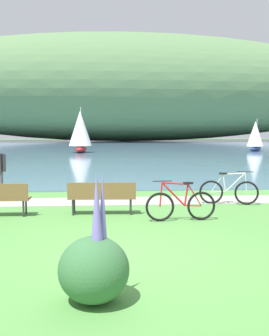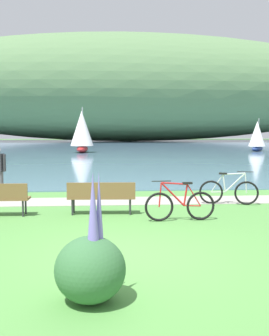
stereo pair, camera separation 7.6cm
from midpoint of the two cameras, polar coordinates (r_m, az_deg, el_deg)
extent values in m
plane|color=#518E42|center=(7.52, -0.73, -12.02)|extent=(200.00, 200.00, 0.00)
cube|color=#5B7F9E|center=(54.88, -3.54, 2.96)|extent=(180.00, 80.00, 0.04)
ellipsoid|color=#567A4C|center=(83.98, -0.89, 11.11)|extent=(103.93, 28.00, 21.43)
cube|color=#A39E93|center=(12.95, -2.13, -4.64)|extent=(60.00, 1.50, 0.01)
cube|color=brown|center=(10.97, -4.43, -4.10)|extent=(1.82, 0.55, 0.05)
cube|color=brown|center=(10.73, -4.49, -3.10)|extent=(1.80, 0.11, 0.40)
cylinder|color=#2D2D33|center=(11.23, -8.30, -5.09)|extent=(0.05, 0.05, 0.45)
cylinder|color=#2D2D33|center=(11.16, -0.44, -5.10)|extent=(0.05, 0.05, 0.45)
cylinder|color=#2D2D33|center=(10.90, -8.50, -5.40)|extent=(0.05, 0.05, 0.45)
cylinder|color=#2D2D33|center=(10.83, -0.40, -5.42)|extent=(0.05, 0.05, 0.45)
cylinder|color=#2D2D33|center=(11.32, -14.81, -5.13)|extent=(0.05, 0.05, 0.45)
cylinder|color=#2D2D33|center=(10.99, -15.16, -5.44)|extent=(0.05, 0.05, 0.45)
torus|color=black|center=(10.07, 3.69, -5.46)|extent=(0.72, 0.10, 0.72)
torus|color=black|center=(10.32, 9.44, -5.26)|extent=(0.72, 0.10, 0.72)
cylinder|color=red|center=(10.09, 5.58, -3.67)|extent=(0.61, 0.08, 0.61)
cylinder|color=red|center=(10.06, 5.82, -2.18)|extent=(0.66, 0.08, 0.09)
cylinder|color=red|center=(10.17, 7.39, -3.76)|extent=(0.13, 0.05, 0.54)
cylinder|color=red|center=(10.26, 8.30, -5.25)|extent=(0.43, 0.05, 0.05)
cylinder|color=red|center=(10.23, 8.54, -3.78)|extent=(0.37, 0.05, 0.56)
cylinder|color=red|center=(10.03, 3.84, -3.77)|extent=(0.09, 0.04, 0.60)
cube|color=black|center=(10.14, 7.62, -2.11)|extent=(0.25, 0.11, 0.05)
cylinder|color=black|center=(9.98, 3.99, -1.84)|extent=(0.48, 0.05, 0.02)
torus|color=black|center=(12.71, 15.58, -3.40)|extent=(0.71, 0.22, 0.72)
torus|color=black|center=(12.64, 10.84, -3.35)|extent=(0.71, 0.22, 0.72)
cylinder|color=silver|center=(12.64, 14.09, -2.00)|extent=(0.60, 0.18, 0.61)
cylinder|color=silver|center=(12.60, 13.94, -0.80)|extent=(0.65, 0.19, 0.09)
cylinder|color=silver|center=(12.62, 12.61, -2.09)|extent=(0.13, 0.07, 0.54)
cylinder|color=silver|center=(12.64, 11.80, -3.32)|extent=(0.42, 0.13, 0.05)
cylinder|color=silver|center=(12.61, 11.64, -2.12)|extent=(0.37, 0.11, 0.56)
cylinder|color=silver|center=(12.67, 15.50, -2.06)|extent=(0.09, 0.05, 0.60)
cube|color=black|center=(12.58, 12.45, -0.75)|extent=(0.26, 0.15, 0.05)
cylinder|color=black|center=(12.63, 15.43, -0.52)|extent=(0.47, 0.13, 0.02)
cylinder|color=#4C4C51|center=(14.08, -18.00, -2.30)|extent=(0.14, 0.14, 0.88)
cylinder|color=#2D2D33|center=(13.93, -17.60, 0.69)|extent=(0.09, 0.09, 0.56)
ellipsoid|color=#386B3D|center=(5.47, -5.81, -13.97)|extent=(0.93, 0.93, 0.87)
cylinder|color=#386B3D|center=(5.39, -4.54, -10.68)|extent=(0.02, 0.02, 0.12)
cone|color=#8470D1|center=(5.27, -4.58, -5.32)|extent=(0.11, 0.11, 0.90)
cylinder|color=#386B3D|center=(5.53, -5.38, -10.26)|extent=(0.02, 0.02, 0.12)
cone|color=#8470D1|center=(5.44, -5.42, -6.60)|extent=(0.13, 0.13, 0.60)
cylinder|color=#386B3D|center=(5.31, -5.30, -10.92)|extent=(0.02, 0.02, 0.12)
cone|color=#8470D1|center=(5.20, -5.35, -5.93)|extent=(0.14, 0.14, 0.82)
cylinder|color=#386B3D|center=(5.31, -5.37, -10.93)|extent=(0.02, 0.02, 0.12)
cone|color=#8470D1|center=(5.19, -5.42, -5.49)|extent=(0.15, 0.15, 0.90)
ellipsoid|color=navy|center=(45.30, 16.88, 2.61)|extent=(2.45, 2.86, 0.52)
cylinder|color=#B2B2B2|center=(45.48, 17.03, 4.81)|extent=(0.07, 0.07, 2.96)
cone|color=white|center=(44.99, 16.84, 4.62)|extent=(2.46, 2.46, 2.67)
ellipsoid|color=#B22323|center=(41.22, -7.25, 2.66)|extent=(1.26, 3.90, 0.68)
cylinder|color=#B2B2B2|center=(41.48, -7.25, 5.81)|extent=(0.10, 0.10, 3.86)
cone|color=white|center=(40.82, -7.34, 5.55)|extent=(2.39, 2.39, 3.47)
camera|label=1|loc=(0.04, -89.84, 0.01)|focal=43.52mm
camera|label=2|loc=(0.04, 90.16, -0.01)|focal=43.52mm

